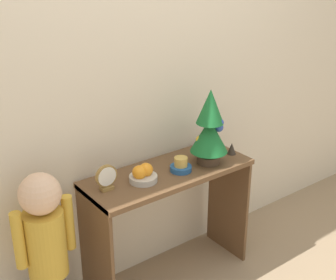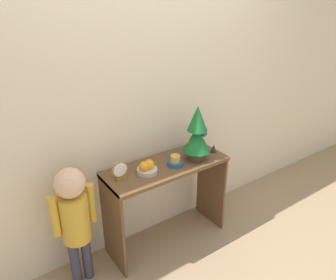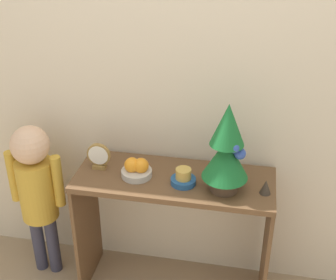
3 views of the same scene
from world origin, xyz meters
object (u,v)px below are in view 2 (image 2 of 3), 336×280
mini_tree (197,133)px  figurine (214,148)px  fruit_bowl (147,168)px  desk_clock (120,171)px  child_figure (74,213)px  singing_bowl (175,161)px

mini_tree → figurine: bearing=1.9°
figurine → fruit_bowl: bearing=177.1°
mini_tree → fruit_bowl: (-0.45, 0.04, -0.19)m
fruit_bowl → figurine: 0.65m
fruit_bowl → desk_clock: desk_clock is taller
desk_clock → child_figure: size_ratio=0.15×
fruit_bowl → figurine: fruit_bowl is taller
desk_clock → figurine: desk_clock is taller
fruit_bowl → mini_tree: bearing=-5.0°
child_figure → fruit_bowl: bearing=-2.1°
figurine → child_figure: 1.25m
mini_tree → fruit_bowl: bearing=175.0°
figurine → child_figure: bearing=177.5°
singing_bowl → fruit_bowl: bearing=173.7°
desk_clock → child_figure: (-0.37, -0.01, -0.21)m
fruit_bowl → desk_clock: bearing=170.9°
fruit_bowl → singing_bowl: (0.25, -0.03, -0.01)m
singing_bowl → desk_clock: bearing=172.4°
child_figure → desk_clock: bearing=1.9°
child_figure → mini_tree: bearing=-3.4°
desk_clock → child_figure: 0.43m
desk_clock → child_figure: child_figure is taller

